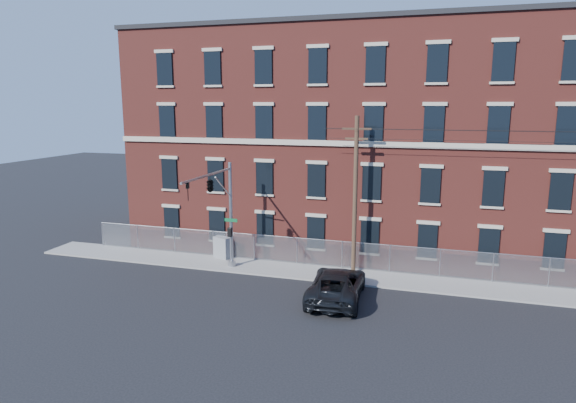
# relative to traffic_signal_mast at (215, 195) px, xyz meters

# --- Properties ---
(ground) EXTENTS (140.00, 140.00, 0.00)m
(ground) POSITION_rel_traffic_signal_mast_xyz_m (6.00, -2.18, -5.39)
(ground) COLOR black
(ground) RESTS_ON ground
(sidewalk) EXTENTS (65.00, 3.00, 0.12)m
(sidewalk) POSITION_rel_traffic_signal_mast_xyz_m (18.00, 2.82, -5.33)
(sidewalk) COLOR #989590
(sidewalk) RESTS_ON ground
(mill_building) EXTENTS (55.30, 14.32, 16.30)m
(mill_building) POSITION_rel_traffic_signal_mast_xyz_m (18.00, 11.75, 2.76)
(mill_building) COLOR maroon
(mill_building) RESTS_ON ground
(chain_link_fence) EXTENTS (59.06, 0.06, 1.85)m
(chain_link_fence) POSITION_rel_traffic_signal_mast_xyz_m (18.00, 4.12, -4.33)
(chain_link_fence) COLOR #A5A8AD
(chain_link_fence) RESTS_ON ground
(traffic_signal_mast) EXTENTS (0.90, 6.75, 7.00)m
(traffic_signal_mast) POSITION_rel_traffic_signal_mast_xyz_m (0.00, 0.00, 0.00)
(traffic_signal_mast) COLOR #9EA0A5
(traffic_signal_mast) RESTS_ON ground
(utility_pole_near) EXTENTS (1.80, 0.28, 10.00)m
(utility_pole_near) POSITION_rel_traffic_signal_mast_xyz_m (8.00, 3.42, -0.05)
(utility_pole_near) COLOR #4D3726
(utility_pole_near) RESTS_ON ground
(pickup_truck) EXTENTS (3.12, 6.25, 1.70)m
(pickup_truck) POSITION_rel_traffic_signal_mast_xyz_m (7.79, -1.07, -4.54)
(pickup_truck) COLOR black
(pickup_truck) RESTS_ON ground
(utility_cabinet) EXTENTS (1.35, 0.98, 1.52)m
(utility_cabinet) POSITION_rel_traffic_signal_mast_xyz_m (-1.37, 3.82, -4.51)
(utility_cabinet) COLOR gray
(utility_cabinet) RESTS_ON sidewalk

